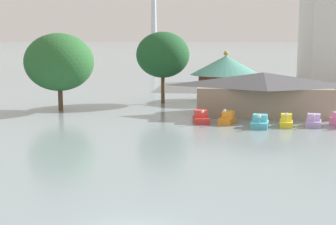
% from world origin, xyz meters
% --- Properties ---
extents(pedal_boat_red, '(1.97, 2.81, 1.56)m').
position_xyz_m(pedal_boat_red, '(2.05, 30.61, 0.54)').
color(pedal_boat_red, red).
rests_on(pedal_boat_red, ground).
extents(pedal_boat_orange, '(2.01, 2.78, 1.69)m').
position_xyz_m(pedal_boat_orange, '(4.88, 30.48, 0.53)').
color(pedal_boat_orange, orange).
rests_on(pedal_boat_orange, ground).
extents(pedal_boat_cyan, '(2.11, 2.97, 1.50)m').
position_xyz_m(pedal_boat_cyan, '(8.15, 28.62, 0.51)').
color(pedal_boat_cyan, '#4CB7CC').
rests_on(pedal_boat_cyan, ground).
extents(pedal_boat_yellow, '(1.60, 2.48, 1.61)m').
position_xyz_m(pedal_boat_yellow, '(10.91, 29.33, 0.52)').
color(pedal_boat_yellow, yellow).
rests_on(pedal_boat_yellow, ground).
extents(pedal_boat_lavender, '(1.95, 2.57, 1.49)m').
position_xyz_m(pedal_boat_lavender, '(13.78, 29.78, 0.51)').
color(pedal_boat_lavender, '#B299D8').
rests_on(pedal_boat_lavender, ground).
extents(boathouse, '(16.61, 8.08, 5.06)m').
position_xyz_m(boathouse, '(9.13, 36.96, 2.66)').
color(boathouse, gray).
rests_on(boathouse, ground).
extents(green_roof_pavilion, '(10.28, 10.28, 7.26)m').
position_xyz_m(green_roof_pavilion, '(4.85, 49.14, 3.73)').
color(green_roof_pavilion, brown).
rests_on(green_roof_pavilion, ground).
extents(shoreline_tree_tall_left, '(8.62, 8.62, 9.70)m').
position_xyz_m(shoreline_tree_tall_left, '(-15.93, 37.51, 6.11)').
color(shoreline_tree_tall_left, brown).
rests_on(shoreline_tree_tall_left, ground).
extents(shoreline_tree_mid, '(7.41, 7.41, 9.96)m').
position_xyz_m(shoreline_tree_mid, '(-3.92, 45.90, 6.76)').
color(shoreline_tree_mid, brown).
rests_on(shoreline_tree_mid, ground).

